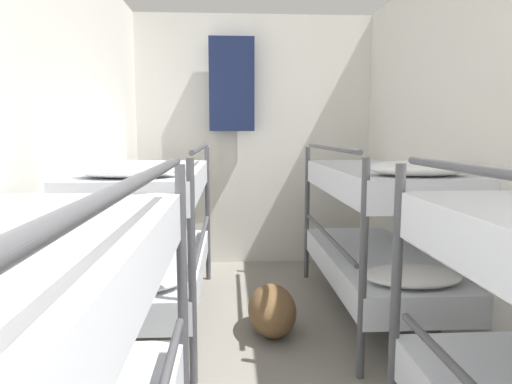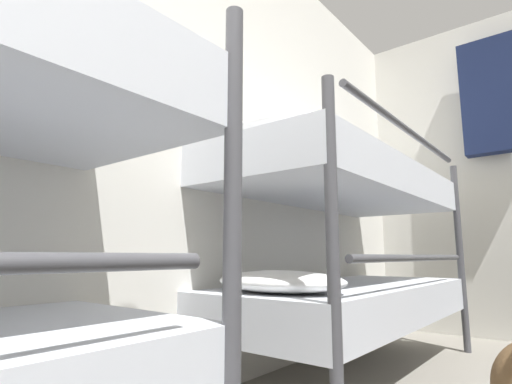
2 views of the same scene
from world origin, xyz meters
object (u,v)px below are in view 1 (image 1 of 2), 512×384
bunk_stack_left_far (150,226)px  bunk_stack_right_far (378,223)px  duffel_bag (272,310)px  hanging_coat (232,85)px

bunk_stack_left_far → bunk_stack_right_far: (1.64, 0.00, 0.00)m
duffel_bag → bunk_stack_left_far: bearing=163.8°
bunk_stack_left_far → duffel_bag: bunk_stack_left_far is taller
duffel_bag → hanging_coat: (-0.25, 1.61, 1.66)m
bunk_stack_left_far → bunk_stack_right_far: 1.64m
bunk_stack_left_far → duffel_bag: size_ratio=3.44×
bunk_stack_left_far → hanging_coat: bearing=66.7°
bunk_stack_left_far → hanging_coat: hanging_coat is taller
duffel_bag → hanging_coat: 2.33m
duffel_bag → hanging_coat: size_ratio=0.59×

